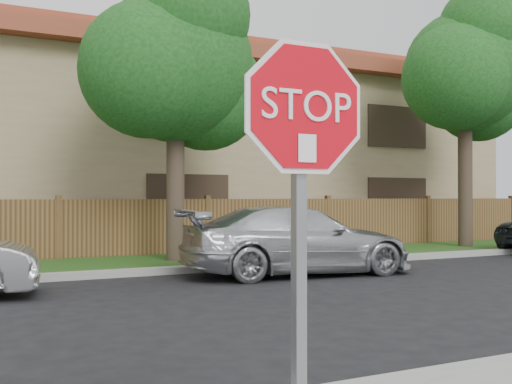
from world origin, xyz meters
TOP-DOWN VIEW (x-y plane):
  - far_curb at (0.00, 8.15)m, footprint 70.00×0.30m
  - grass_strip at (0.00, 9.80)m, footprint 70.00×3.00m
  - fence at (0.00, 11.40)m, footprint 70.00×0.12m
  - apartment_building at (0.00, 17.00)m, footprint 35.20×9.20m
  - tree_mid at (2.52, 9.57)m, footprint 4.80×3.90m
  - tree_right at (12.02, 9.57)m, footprint 4.80×3.90m
  - stop_sign at (-0.48, -1.48)m, footprint 1.01×0.13m
  - sedan_right at (4.29, 6.83)m, footprint 5.18×2.48m

SIDE VIEW (x-z plane):
  - grass_strip at x=0.00m, z-range 0.00..0.12m
  - far_curb at x=0.00m, z-range 0.00..0.15m
  - sedan_right at x=4.29m, z-range 0.00..1.46m
  - fence at x=0.00m, z-range 0.00..1.60m
  - stop_sign at x=-0.48m, z-range 0.55..3.11m
  - apartment_building at x=0.00m, z-range -0.07..7.13m
  - tree_mid at x=2.52m, z-range 1.20..8.55m
  - tree_right at x=12.02m, z-range 1.47..9.67m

